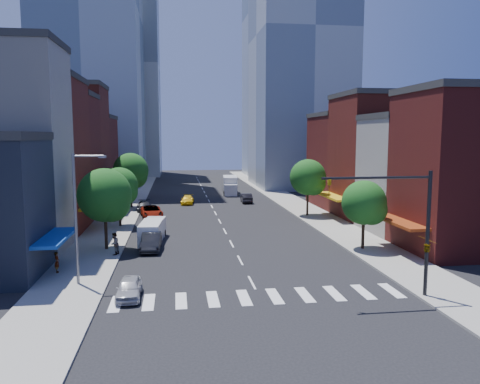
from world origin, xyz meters
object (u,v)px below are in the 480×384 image
Objects in this scene: cargo_van_near at (151,233)px; traffic_car_far at (228,186)px; parked_car_front at (129,288)px; box_truck at (230,186)px; taxi at (188,200)px; parked_car_second at (151,242)px; pedestrian_far at (114,244)px; cargo_van_far at (153,230)px; traffic_car_oncoming at (246,198)px; pedestrian_near at (57,262)px; parked_car_rear at (144,207)px; parked_car_third at (152,212)px.

traffic_car_far is at bearing 78.85° from cargo_van_near.
box_truck reaches higher than parked_car_front.
cargo_van_near is 25.96m from taxi.
pedestrian_far is at bearing -147.04° from parked_car_second.
cargo_van_far is 1.11× the size of taxi.
traffic_car_oncoming is 40.58m from pedestrian_near.
taxi is 0.56× the size of box_truck.
parked_car_rear is 0.97× the size of cargo_van_near.
parked_car_second is at bearing -101.79° from box_truck.
parked_car_rear is 19.41m from cargo_van_near.
taxi is at bearing -30.72° from pedestrian_near.
pedestrian_far is (-2.23, -19.00, 0.36)m from parked_car_third.
traffic_car_oncoming is 0.96× the size of traffic_car_far.
cargo_van_far reaches higher than traffic_car_far.
parked_car_third is 12.96m from cargo_van_far.
parked_car_rear is at bearing 96.21° from parked_car_third.
parked_car_third is at bearing -114.52° from box_truck.
cargo_van_far is 43.66m from traffic_car_far.
cargo_van_near is (0.62, -14.30, 0.25)m from parked_car_third.
box_truck is at bearing 87.86° from traffic_car_far.
pedestrian_far is at bearing 64.28° from traffic_car_oncoming.
parked_car_rear is at bearing 100.32° from cargo_van_near.
pedestrian_near is (-18.85, -52.74, 0.16)m from traffic_car_far.
parked_car_second is at bearing -88.41° from parked_car_rear.
parked_car_third reaches higher than taxi.
cargo_van_near is at bearing -88.10° from parked_car_rear.
cargo_van_near is 5.50m from pedestrian_far.
cargo_van_near is 3.12× the size of pedestrian_near.
taxi is at bearing 4.37° from traffic_car_oncoming.
traffic_car_far is at bearing 58.24° from parked_car_third.
traffic_car_far is at bearing -33.55° from pedestrian_near.
cargo_van_far is (0.76, 16.80, 0.35)m from parked_car_front.
pedestrian_far is at bearing 73.76° from traffic_car_far.
pedestrian_near is (-6.43, -9.48, -0.07)m from cargo_van_near.
pedestrian_near is at bearing 62.93° from traffic_car_oncoming.
parked_car_rear is at bearing 25.82° from traffic_car_oncoming.
parked_car_third is 1.19× the size of traffic_car_far.
parked_car_second is 22.30m from parked_car_rear.
parked_car_front is 43.71m from traffic_car_oncoming.
parked_car_second is 1.07× the size of taxi.
cargo_van_far is 2.56× the size of pedestrian_far.
traffic_car_oncoming is (13.89, 11.70, -0.04)m from parked_car_third.
parked_car_second is at bearing -92.22° from taxi.
parked_car_rear is (-1.23, 34.76, 0.05)m from parked_car_front.
pedestrian_near is at bearing -113.80° from cargo_van_far.
parked_car_rear is at bearing -123.66° from box_truck.
parked_car_rear reaches higher than parked_car_front.
pedestrian_near is at bearing -15.29° from pedestrian_far.
cargo_van_far is at bearing -103.69° from box_truck.
parked_car_second is 41.36m from box_truck.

